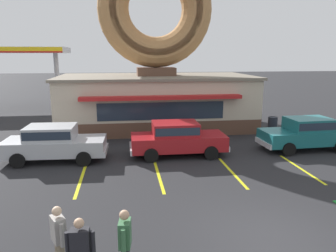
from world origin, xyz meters
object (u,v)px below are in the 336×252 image
object	(u,v)px
pedestrian_hooded_kid	(81,251)
car_red	(177,137)
pedestrian_blue_sweater_man	(125,242)
pedestrian_leather_jacket_man	(59,237)
car_silver	(54,142)
car_teal	(306,132)
trash_bin	(273,125)

from	to	relation	value
pedestrian_hooded_kid	car_red	bearing A→B (deg)	68.65
pedestrian_blue_sweater_man	pedestrian_leather_jacket_man	world-z (taller)	pedestrian_blue_sweater_man
pedestrian_blue_sweater_man	pedestrian_hooded_kid	bearing A→B (deg)	-169.05
car_silver	pedestrian_hooded_kid	bearing A→B (deg)	-75.67
car_teal	car_silver	xyz separation A→B (m)	(-12.18, -0.16, 0.00)
car_red	pedestrian_hooded_kid	xyz separation A→B (m)	(-3.39, -8.66, -0.02)
car_red	pedestrian_leather_jacket_man	bearing A→B (deg)	-115.77
car_red	pedestrian_leather_jacket_man	distance (m)	9.00
car_silver	pedestrian_hooded_kid	xyz separation A→B (m)	(2.21, -8.64, -0.02)
car_silver	pedestrian_blue_sweater_man	size ratio (longest dim) A/B	2.92
trash_bin	pedestrian_leather_jacket_man	bearing A→B (deg)	-131.36
car_red	car_teal	size ratio (longest dim) A/B	0.99
pedestrian_blue_sweater_man	pedestrian_leather_jacket_man	bearing A→B (deg)	164.57
car_teal	trash_bin	world-z (taller)	car_teal
car_red	pedestrian_hooded_kid	world-z (taller)	car_red
trash_bin	pedestrian_blue_sweater_man	bearing A→B (deg)	-126.40
car_silver	trash_bin	xyz separation A→B (m)	(12.11, 3.76, -0.37)
car_red	pedestrian_blue_sweater_man	size ratio (longest dim) A/B	2.88
trash_bin	car_silver	bearing A→B (deg)	-162.74
car_red	car_teal	distance (m)	6.58
pedestrian_blue_sweater_man	pedestrian_leather_jacket_man	xyz separation A→B (m)	(-1.41, 0.39, -0.01)
car_silver	pedestrian_blue_sweater_man	world-z (taller)	car_silver
car_teal	pedestrian_blue_sweater_man	world-z (taller)	car_teal
pedestrian_hooded_kid	pedestrian_leather_jacket_man	bearing A→B (deg)	133.12
pedestrian_hooded_kid	car_silver	bearing A→B (deg)	104.33
car_teal	pedestrian_leather_jacket_man	bearing A→B (deg)	-141.88
pedestrian_blue_sweater_man	pedestrian_hooded_kid	world-z (taller)	pedestrian_blue_sweater_man
car_teal	trash_bin	bearing A→B (deg)	91.10
car_teal	pedestrian_leather_jacket_man	world-z (taller)	car_teal
car_red	trash_bin	xyz separation A→B (m)	(6.51, 3.74, -0.37)
car_red	car_teal	xyz separation A→B (m)	(6.58, 0.13, 0.00)
car_teal	trash_bin	distance (m)	3.62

